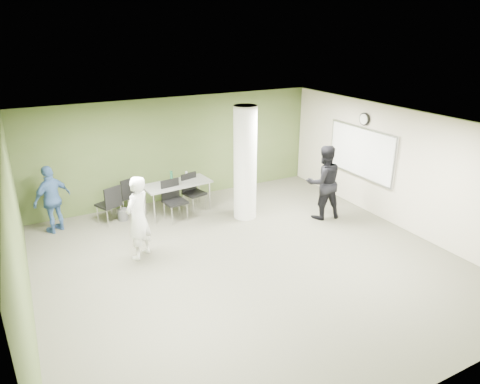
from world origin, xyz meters
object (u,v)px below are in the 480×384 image
chair_back_left (110,202)px  man_black (324,182)px  folding_table (177,185)px  man_blue (52,199)px  woman_white (138,218)px

chair_back_left → man_black: bearing=131.9°
folding_table → man_blue: bearing=168.4°
folding_table → man_black: 3.66m
folding_table → chair_back_left: (-1.66, 0.11, -0.19)m
folding_table → woman_white: size_ratio=1.00×
chair_back_left → woman_white: woman_white is taller
folding_table → woman_white: bearing=-134.9°
folding_table → man_blue: man_blue is taller
woman_white → man_blue: bearing=-94.4°
folding_table → chair_back_left: bearing=170.6°
woman_white → man_blue: size_ratio=1.10×
man_blue → man_black: bearing=128.7°
chair_back_left → man_blue: bearing=-33.2°
man_black → folding_table: bearing=-20.8°
woman_white → man_black: man_black is taller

